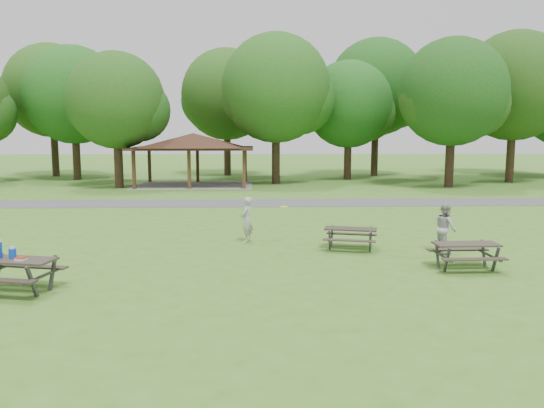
{
  "coord_description": "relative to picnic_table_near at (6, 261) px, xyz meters",
  "views": [
    {
      "loc": [
        0.37,
        -14.51,
        3.8
      ],
      "look_at": [
        1.0,
        4.0,
        1.3
      ],
      "focal_mm": 35.0,
      "sensor_mm": 36.0,
      "label": 1
    }
  ],
  "objects": [
    {
      "name": "tree_row_f",
      "position": [
        13.66,
        30.47,
        5.07
      ],
      "size": [
        7.35,
        7.0,
        9.55
      ],
      "color": "#321E16",
      "rests_on": "ground"
    },
    {
      "name": "tree_row_d",
      "position": [
        -3.34,
        24.47,
        5.0
      ],
      "size": [
        6.93,
        6.6,
        9.27
      ],
      "color": "black",
      "rests_on": "ground"
    },
    {
      "name": "frisbee_in_flight",
      "position": [
        6.96,
        5.29,
        0.52
      ],
      "size": [
        0.27,
        0.27,
        0.02
      ],
      "color": "yellow",
      "rests_on": "ground"
    },
    {
      "name": "tree_row_h",
      "position": [
        25.68,
        27.47,
        6.26
      ],
      "size": [
        8.61,
        8.2,
        11.37
      ],
      "color": "#301F15",
      "rests_on": "ground"
    },
    {
      "name": "pavilion",
      "position": [
        1.58,
        25.95,
        2.29
      ],
      "size": [
        8.6,
        7.01,
        3.76
      ],
      "color": "#372014",
      "rests_on": "ground"
    },
    {
      "name": "picnic_table_far",
      "position": [
        11.86,
        1.73,
        -0.21
      ],
      "size": [
        1.79,
        1.46,
        0.77
      ],
      "color": "#312A23",
      "rests_on": "ground"
    },
    {
      "name": "tree_row_g",
      "position": [
        19.67,
        23.97,
        5.56
      ],
      "size": [
        7.77,
        7.4,
        10.25
      ],
      "color": "black",
      "rests_on": "ground"
    },
    {
      "name": "picnic_table_near",
      "position": [
        0.0,
        0.0,
        0.0
      ],
      "size": [
        2.22,
        1.92,
        1.34
      ],
      "color": "#302923",
      "rests_on": "ground"
    },
    {
      "name": "tree_deep_c",
      "position": [
        16.68,
        33.97,
        6.67
      ],
      "size": [
        8.82,
        8.4,
        11.9
      ],
      "color": "#321E16",
      "rests_on": "ground"
    },
    {
      "name": "frisbee_thrower",
      "position": [
        5.69,
        5.67,
        0.02
      ],
      "size": [
        0.55,
        0.67,
        1.58
      ],
      "primitive_type": "imported",
      "rotation": [
        0.0,
        0.0,
        -1.9
      ],
      "color": "#A6A6A8",
      "rests_on": "ground"
    },
    {
      "name": "tree_row_c",
      "position": [
        -8.33,
        30.97,
        5.77
      ],
      "size": [
        8.19,
        7.8,
        10.67
      ],
      "color": "black",
      "rests_on": "ground"
    },
    {
      "name": "tree_deep_d",
      "position": [
        29.68,
        35.47,
        6.26
      ],
      "size": [
        8.4,
        8.0,
        11.27
      ],
      "color": "#312015",
      "rests_on": "ground"
    },
    {
      "name": "tree_deep_a",
      "position": [
        -11.32,
        34.47,
        6.36
      ],
      "size": [
        8.4,
        8.0,
        11.38
      ],
      "color": "#2F2114",
      "rests_on": "ground"
    },
    {
      "name": "tree_deep_b",
      "position": [
        3.68,
        34.97,
        6.12
      ],
      "size": [
        8.4,
        8.0,
        11.13
      ],
      "color": "#301E15",
      "rests_on": "ground"
    },
    {
      "name": "ground",
      "position": [
        5.58,
        1.95,
        -0.77
      ],
      "size": [
        160.0,
        160.0,
        0.0
      ],
      "primitive_type": "plane",
      "color": "#3E7120",
      "rests_on": "ground"
    },
    {
      "name": "tree_row_e",
      "position": [
        7.68,
        26.97,
        6.01
      ],
      "size": [
        8.4,
        8.0,
        11.02
      ],
      "color": "black",
      "rests_on": "ground"
    },
    {
      "name": "asphalt_path",
      "position": [
        5.58,
        15.95,
        -0.76
      ],
      "size": [
        120.0,
        3.2,
        0.02
      ],
      "primitive_type": "cube",
      "color": "#4B4A4D",
      "rests_on": "ground"
    },
    {
      "name": "frisbee_catcher",
      "position": [
        12.01,
        3.77,
        0.03
      ],
      "size": [
        0.66,
        0.82,
        1.61
      ],
      "primitive_type": "imported",
      "rotation": [
        0.0,
        0.0,
        1.64
      ],
      "color": "#ACACAE",
      "rests_on": "ground"
    },
    {
      "name": "picnic_table_middle",
      "position": [
        9.1,
        4.38,
        -0.23
      ],
      "size": [
        1.96,
        1.72,
        0.73
      ],
      "color": "#2C251F",
      "rests_on": "ground"
    }
  ]
}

